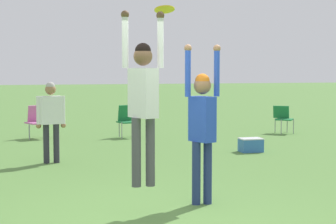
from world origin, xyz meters
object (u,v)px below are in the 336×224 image
(person_defending, at_px, (202,120))
(person_spectator_near, at_px, (51,115))
(camping_chair_0, at_px, (38,119))
(camping_chair_2, at_px, (127,118))
(cooler_box, at_px, (251,145))
(frisbee, at_px, (165,9))
(person_jumping, at_px, (143,93))
(camping_chair_1, at_px, (283,117))

(person_defending, height_order, person_spectator_near, person_defending)
(camping_chair_0, height_order, camping_chair_2, camping_chair_0)
(cooler_box, bearing_deg, person_defending, -121.24)
(cooler_box, bearing_deg, camping_chair_2, 122.69)
(camping_chair_2, bearing_deg, frisbee, 65.84)
(person_spectator_near, xyz_separation_m, cooler_box, (4.49, 0.35, -0.82))
(person_jumping, xyz_separation_m, camping_chair_2, (1.39, 8.21, -1.06))
(person_defending, relative_size, person_spectator_near, 1.37)
(camping_chair_0, bearing_deg, cooler_box, 117.24)
(person_spectator_near, bearing_deg, person_defending, -83.54)
(camping_chair_0, bearing_deg, person_spectator_near, 68.70)
(frisbee, distance_m, camping_chair_2, 8.41)
(camping_chair_0, bearing_deg, frisbee, 76.15)
(camping_chair_0, bearing_deg, camping_chair_2, 147.04)
(camping_chair_0, xyz_separation_m, camping_chair_2, (2.38, -0.43, 0.00))
(person_defending, bearing_deg, camping_chair_0, 170.45)
(person_defending, relative_size, camping_chair_1, 2.79)
(camping_chair_0, distance_m, camping_chair_2, 2.42)
(person_spectator_near, relative_size, cooler_box, 3.22)
(person_defending, distance_m, camping_chair_0, 8.51)
(frisbee, bearing_deg, cooler_box, 54.78)
(person_jumping, distance_m, camping_chair_1, 10.03)
(person_defending, height_order, camping_chair_2, person_defending)
(camping_chair_0, height_order, cooler_box, camping_chair_0)
(camping_chair_2, distance_m, person_spectator_near, 4.44)
(camping_chair_1, bearing_deg, camping_chair_0, 32.14)
(camping_chair_1, xyz_separation_m, cooler_box, (-2.41, -3.17, -0.33))
(person_jumping, distance_m, camping_chair_2, 8.40)
(person_jumping, distance_m, person_spectator_near, 4.57)
(camping_chair_1, xyz_separation_m, person_spectator_near, (-6.89, -3.52, 0.49))
(person_defending, distance_m, cooler_box, 5.25)
(person_jumping, distance_m, camping_chair_0, 8.77)
(camping_chair_1, height_order, person_spectator_near, person_spectator_near)
(camping_chair_2, bearing_deg, camping_chair_1, 160.20)
(person_jumping, bearing_deg, frisbee, -87.93)
(person_defending, xyz_separation_m, camping_chair_2, (0.47, 7.83, -0.67))
(person_jumping, relative_size, person_defending, 1.00)
(camping_chair_0, xyz_separation_m, camping_chair_1, (6.99, -0.69, -0.04))
(cooler_box, bearing_deg, person_spectator_near, -175.60)
(person_defending, bearing_deg, person_jumping, -90.00)
(camping_chair_1, height_order, cooler_box, camping_chair_1)
(camping_chair_0, distance_m, person_spectator_near, 4.24)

